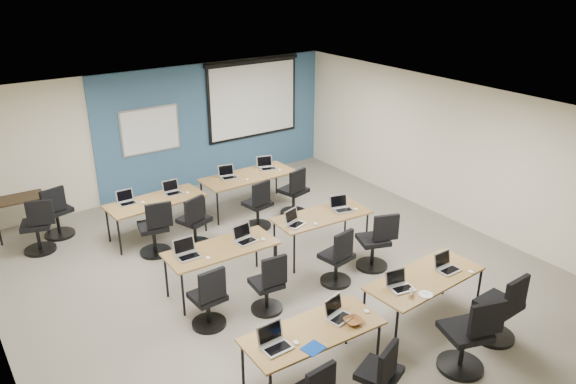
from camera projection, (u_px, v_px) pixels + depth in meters
floor at (282, 279)px, 9.01m from camera, size 8.00×9.00×0.02m
ceiling at (281, 115)px, 7.97m from camera, size 8.00×9.00×0.02m
wall_back at (163, 132)px, 11.90m from camera, size 8.00×0.04×2.70m
wall_front at (560, 366)px, 5.08m from camera, size 8.00×0.04×2.70m
wall_right at (457, 154)px, 10.59m from camera, size 0.04×9.00×2.70m
blue_accent_panel at (216, 123)px, 12.53m from camera, size 5.50×0.04×2.70m
whiteboard at (150, 130)px, 11.65m from camera, size 1.28×0.03×0.98m
projector_screen at (253, 94)px, 12.78m from camera, size 2.40×0.10×1.82m
training_table_front_left at (313, 334)px, 6.60m from camera, size 1.71×0.71×0.73m
training_table_front_right at (425, 280)px, 7.69m from camera, size 1.75×0.73×0.73m
training_table_mid_left at (221, 250)px, 8.47m from camera, size 1.71×0.71×0.73m
training_table_mid_right at (322, 218)px, 9.54m from camera, size 1.69×0.70×0.73m
training_table_back_left at (156, 202)px, 10.13m from camera, size 1.75×0.73×0.73m
training_table_back_right at (248, 177)px, 11.28m from camera, size 1.91×0.80×0.73m
laptop_0 at (274, 342)px, 6.28m from camera, size 0.33×0.28×0.25m
mouse_0 at (296, 343)px, 6.35m from camera, size 0.06×0.09×0.03m
laptop_1 at (337, 313)px, 6.80m from camera, size 0.31×0.26×0.23m
mouse_1 at (367, 311)px, 6.91m from camera, size 0.06×0.09×0.03m
task_chair_1 at (380, 382)px, 6.25m from camera, size 0.53×0.50×0.98m
laptop_2 at (400, 284)px, 7.40m from camera, size 0.31×0.26×0.23m
mouse_2 at (425, 292)px, 7.30m from camera, size 0.06×0.09×0.03m
task_chair_2 at (468, 341)px, 6.86m from camera, size 0.59×0.58×1.05m
laptop_3 at (446, 266)px, 7.84m from camera, size 0.31×0.27×0.24m
mouse_3 at (471, 272)px, 7.78m from camera, size 0.06×0.09×0.03m
task_chair_3 at (501, 313)px, 7.42m from camera, size 0.56×0.56×1.03m
laptop_4 at (187, 252)px, 8.19m from camera, size 0.34×0.29×0.26m
mouse_4 at (208, 258)px, 8.14m from camera, size 0.08×0.10×0.03m
task_chair_4 at (209, 303)px, 7.69m from camera, size 0.49×0.49×0.97m
laptop_5 at (245, 237)px, 8.64m from camera, size 0.32×0.27×0.24m
mouse_5 at (263, 239)px, 8.68m from camera, size 0.08×0.11×0.03m
task_chair_5 at (269, 288)px, 8.03m from camera, size 0.47×0.47×0.96m
laptop_6 at (294, 221)px, 9.17m from camera, size 0.31×0.26×0.24m
mouse_6 at (316, 224)px, 9.18m from camera, size 0.07×0.11×0.04m
task_chair_6 at (338, 262)px, 8.72m from camera, size 0.49×0.49×0.98m
laptop_7 at (341, 207)px, 9.70m from camera, size 0.32×0.28×0.25m
mouse_7 at (356, 209)px, 9.72m from camera, size 0.09×0.11×0.04m
task_chair_7 at (376, 246)px, 9.18m from camera, size 0.55×0.53×1.01m
laptop_8 at (127, 200)px, 9.96m from camera, size 0.30×0.26×0.23m
mouse_8 at (143, 202)px, 10.00m from camera, size 0.06×0.09×0.03m
task_chair_8 at (155, 232)px, 9.60m from camera, size 0.54×0.54×1.02m
laptop_9 at (172, 190)px, 10.38m from camera, size 0.31×0.26×0.24m
mouse_9 at (187, 193)px, 10.40m from camera, size 0.08×0.10×0.03m
task_chair_9 at (195, 226)px, 9.86m from camera, size 0.55×0.53×1.01m
laptop_10 at (228, 175)px, 11.12m from camera, size 0.32×0.27×0.24m
mouse_10 at (247, 179)px, 11.02m from camera, size 0.07×0.09×0.03m
task_chair_10 at (259, 208)px, 10.56m from camera, size 0.50×0.50×0.99m
laptop_11 at (267, 166)px, 11.59m from camera, size 0.33×0.28×0.25m
mouse_11 at (280, 170)px, 11.53m from camera, size 0.07×0.10×0.03m
task_chair_11 at (294, 196)px, 11.10m from camera, size 0.53×0.53×1.01m
blue_mousepad at (313, 348)px, 6.27m from camera, size 0.27×0.24×0.01m
snack_bowl at (353, 321)px, 6.70m from camera, size 0.23×0.23×0.05m
snack_plate at (426, 295)px, 7.26m from camera, size 0.20×0.20×0.01m
coffee_cup at (412, 292)px, 7.24m from camera, size 0.09×0.09×0.07m
utility_table at (17, 203)px, 10.17m from camera, size 0.92×0.51×0.75m
spare_chair_a at (57, 216)px, 10.21m from camera, size 0.54×0.54×1.02m
spare_chair_b at (39, 230)px, 9.68m from camera, size 0.55×0.54×1.01m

